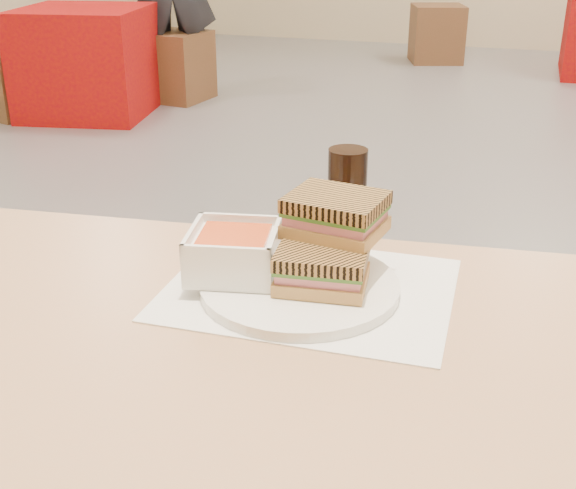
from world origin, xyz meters
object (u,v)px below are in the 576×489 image
(soup_bowl, at_px, (234,254))
(bg_chair_0r, at_px, (176,66))
(plate, at_px, (300,287))
(cola_glass, at_px, (347,190))
(bg_chair_2l, at_px, (437,34))
(main_table, at_px, (302,433))
(panini_lower, at_px, (322,267))
(bg_chair_0l, at_px, (8,80))
(bg_table_0, at_px, (87,62))

(soup_bowl, height_order, bg_chair_0r, soup_bowl)
(plate, xyz_separation_m, bg_chair_0r, (-2.17, 3.95, -0.52))
(cola_glass, xyz_separation_m, bg_chair_2l, (-0.62, 5.81, -0.57))
(main_table, xyz_separation_m, bg_chair_0r, (-2.22, 4.09, -0.40))
(panini_lower, height_order, bg_chair_2l, panini_lower)
(soup_bowl, height_order, bg_chair_0l, soup_bowl)
(bg_table_0, height_order, bg_chair_2l, bg_table_0)
(main_table, relative_size, bg_table_0, 1.40)
(soup_bowl, distance_m, bg_table_0, 4.19)
(soup_bowl, bearing_deg, bg_table_0, 125.62)
(cola_glass, distance_m, bg_chair_2l, 5.87)
(plate, relative_size, soup_bowl, 1.92)
(bg_table_0, relative_size, bg_chair_0l, 1.86)
(cola_glass, xyz_separation_m, bg_table_0, (-2.53, 3.15, -0.48))
(plate, bearing_deg, main_table, -71.02)
(main_table, bearing_deg, bg_chair_2l, 96.14)
(bg_chair_0r, xyz_separation_m, bg_chair_2l, (1.55, 2.10, 0.01))
(plate, relative_size, panini_lower, 2.10)
(plate, bearing_deg, bg_chair_2l, 95.83)
(bg_chair_0r, relative_size, bg_chair_2l, 0.86)
(main_table, height_order, plate, plate)
(main_table, relative_size, cola_glass, 9.57)
(soup_bowl, bearing_deg, bg_chair_2l, 94.95)
(soup_bowl, xyz_separation_m, bg_chair_0l, (-2.92, 3.20, -0.57))
(bg_table_0, bearing_deg, main_table, -53.93)
(bg_chair_0r, bearing_deg, bg_chair_2l, 53.53)
(main_table, height_order, bg_chair_0r, main_table)
(panini_lower, distance_m, bg_table_0, 4.27)
(bg_chair_0l, distance_m, bg_chair_2l, 3.73)
(main_table, height_order, soup_bowl, soup_bowl)
(bg_chair_0l, bearing_deg, main_table, -47.47)
(panini_lower, bearing_deg, cola_glass, 96.54)
(plate, distance_m, cola_glass, 0.24)
(plate, xyz_separation_m, soup_bowl, (-0.09, -0.00, 0.04))
(main_table, bearing_deg, plate, 108.98)
(plate, distance_m, bg_chair_2l, 6.10)
(panini_lower, xyz_separation_m, bg_chair_0r, (-2.20, 3.95, -0.56))
(cola_glass, bearing_deg, bg_chair_0r, 120.28)
(plate, bearing_deg, bg_chair_0l, 133.32)
(main_table, relative_size, bg_chair_2l, 2.31)
(main_table, distance_m, bg_chair_0r, 4.67)
(main_table, xyz_separation_m, soup_bowl, (-0.14, 0.14, 0.16))
(cola_glass, xyz_separation_m, bg_chair_0r, (-2.17, 3.72, -0.58))
(plate, height_order, bg_chair_0l, plate)
(main_table, distance_m, cola_glass, 0.42)
(bg_chair_0r, bearing_deg, soup_bowl, -62.33)
(soup_bowl, height_order, cola_glass, cola_glass)
(main_table, relative_size, bg_chair_0r, 2.69)
(soup_bowl, bearing_deg, cola_glass, 67.69)
(soup_bowl, relative_size, panini_lower, 1.09)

